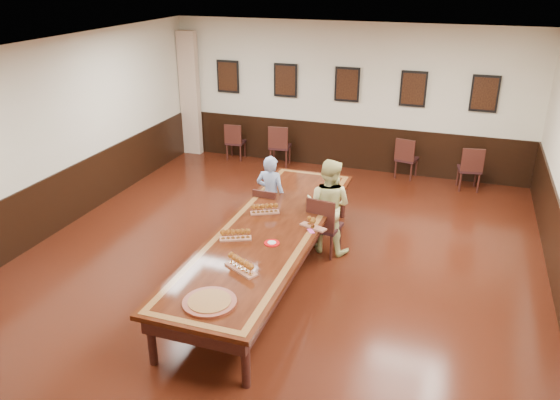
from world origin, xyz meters
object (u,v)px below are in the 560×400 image
at_px(chair_woman, 325,224).
at_px(spare_chair_a, 236,141).
at_px(chair_man, 269,211).
at_px(spare_chair_d, 470,168).
at_px(spare_chair_c, 407,157).
at_px(person_woman, 328,206).
at_px(conference_table, 269,237).
at_px(spare_chair_b, 280,145).
at_px(carved_platter, 210,302).
at_px(person_man, 271,195).

relative_size(chair_woman, spare_chair_a, 1.13).
bearing_deg(spare_chair_a, chair_man, 116.42).
bearing_deg(spare_chair_a, chair_woman, 125.11).
height_order(chair_woman, spare_chair_d, chair_woman).
height_order(spare_chair_c, person_woman, person_woman).
bearing_deg(spare_chair_c, spare_chair_d, 179.72).
relative_size(spare_chair_d, person_woman, 0.60).
distance_m(chair_man, conference_table, 1.33).
distance_m(spare_chair_b, conference_table, 4.86).
bearing_deg(carved_platter, person_man, 98.15).
relative_size(chair_man, person_woman, 0.56).
height_order(spare_chair_a, person_woman, person_woman).
bearing_deg(chair_woman, carved_platter, 86.41).
bearing_deg(chair_woman, person_woman, -90.00).
bearing_deg(chair_woman, spare_chair_d, -112.64).
xyz_separation_m(spare_chair_c, carved_platter, (-1.39, -6.80, 0.32)).
distance_m(chair_man, spare_chair_b, 3.55).
bearing_deg(spare_chair_c, person_man, 73.49).
bearing_deg(spare_chair_a, conference_table, 113.80).
distance_m(spare_chair_c, carved_platter, 6.95).
distance_m(spare_chair_b, carved_platter, 6.82).
distance_m(chair_woman, conference_table, 1.11).
distance_m(spare_chair_a, spare_chair_c, 3.99).
bearing_deg(conference_table, person_man, 108.82).
distance_m(chair_man, person_woman, 1.15).
bearing_deg(conference_table, spare_chair_a, 118.48).
bearing_deg(spare_chair_c, chair_man, 74.06).
xyz_separation_m(chair_woman, person_woman, (0.01, 0.10, 0.28)).
bearing_deg(spare_chair_a, spare_chair_d, 172.83).
height_order(spare_chair_a, spare_chair_b, spare_chair_b).
bearing_deg(spare_chair_c, spare_chair_b, 14.73).
bearing_deg(conference_table, chair_woman, 56.35).
relative_size(person_man, carved_platter, 1.92).
height_order(spare_chair_b, spare_chair_c, spare_chair_b).
bearing_deg(chair_man, carved_platter, 101.21).
distance_m(spare_chair_c, person_woman, 3.86).
distance_m(conference_table, carved_platter, 2.02).
bearing_deg(chair_man, person_man, -90.00).
height_order(spare_chair_d, person_man, person_man).
bearing_deg(chair_man, spare_chair_a, -56.16).
bearing_deg(conference_table, carved_platter, -89.24).
bearing_deg(spare_chair_c, conference_table, 85.36).
bearing_deg(person_man, chair_woman, 161.80).
xyz_separation_m(chair_woman, carved_platter, (-0.58, -2.93, 0.28)).
bearing_deg(spare_chair_b, spare_chair_a, -11.38).
bearing_deg(spare_chair_a, person_woman, 126.02).
xyz_separation_m(chair_woman, person_man, (-1.06, 0.41, 0.20)).
height_order(chair_woman, person_man, person_man).
bearing_deg(spare_chair_d, chair_woman, 49.84).
height_order(chair_man, person_man, person_man).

